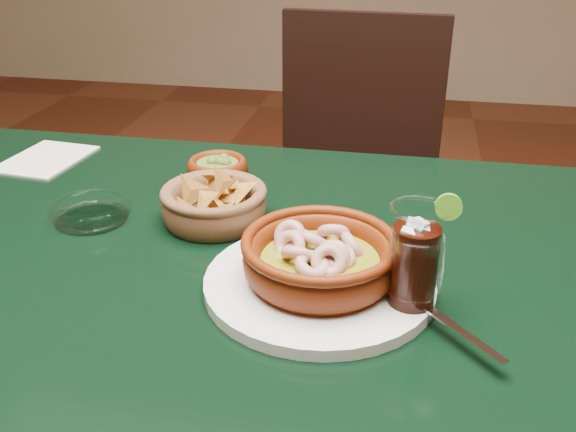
% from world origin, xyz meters
% --- Properties ---
extents(dining_table, '(1.20, 0.80, 0.75)m').
position_xyz_m(dining_table, '(0.00, 0.00, 0.65)').
color(dining_table, black).
rests_on(dining_table, ground).
extents(dining_chair, '(0.46, 0.46, 0.95)m').
position_xyz_m(dining_chair, '(0.16, 0.71, 0.52)').
color(dining_chair, black).
rests_on(dining_chair, ground).
extents(shrimp_plate, '(0.36, 0.29, 0.08)m').
position_xyz_m(shrimp_plate, '(0.20, -0.10, 0.78)').
color(shrimp_plate, silver).
rests_on(shrimp_plate, dining_table).
extents(chip_basket, '(0.19, 0.19, 0.12)m').
position_xyz_m(chip_basket, '(0.01, 0.06, 0.78)').
color(chip_basket, brown).
rests_on(chip_basket, dining_table).
extents(guacamole_ramekin, '(0.13, 0.13, 0.04)m').
position_xyz_m(guacamole_ramekin, '(-0.03, 0.22, 0.77)').
color(guacamole_ramekin, '#511905').
rests_on(guacamole_ramekin, dining_table).
extents(cola_drink, '(0.14, 0.14, 0.16)m').
position_xyz_m(cola_drink, '(0.31, -0.13, 0.82)').
color(cola_drink, white).
rests_on(cola_drink, dining_table).
extents(glass_ashtray, '(0.13, 0.13, 0.03)m').
position_xyz_m(glass_ashtray, '(-0.18, 0.03, 0.76)').
color(glass_ashtray, white).
rests_on(glass_ashtray, dining_table).
extents(paper_menu, '(0.15, 0.18, 0.00)m').
position_xyz_m(paper_menu, '(-0.38, 0.25, 0.75)').
color(paper_menu, beige).
rests_on(paper_menu, dining_table).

